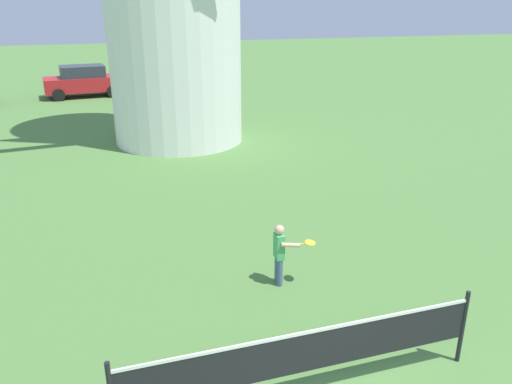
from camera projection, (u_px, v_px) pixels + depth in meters
name	position (u px, v px, depth m)	size (l,w,h in m)	color
tennis_net	(306.00, 352.00, 6.13)	(4.63, 0.06, 1.10)	black
player_far	(281.00, 251.00, 8.70)	(0.68, 0.47, 1.12)	slate
parked_car_red	(83.00, 81.00, 25.87)	(3.97, 2.18, 1.56)	red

